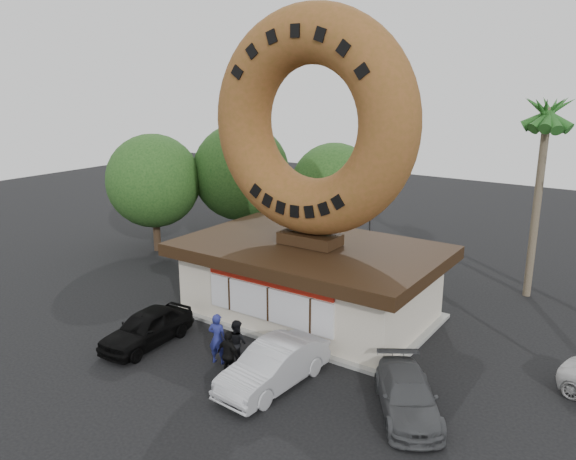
{
  "coord_description": "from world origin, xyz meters",
  "views": [
    {
      "loc": [
        12.43,
        -13.75,
        10.22
      ],
      "look_at": [
        0.22,
        4.0,
        4.42
      ],
      "focal_mm": 35.0,
      "sensor_mm": 36.0,
      "label": 1
    }
  ],
  "objects_px": {
    "person_right": "(229,355)",
    "car_grey": "(407,395)",
    "person_left": "(217,339)",
    "car_silver": "(274,365)",
    "street_lamp": "(375,180)",
    "person_center": "(237,343)",
    "giant_donut": "(311,123)",
    "car_black": "(147,328)",
    "donut_shop": "(309,278)"
  },
  "relations": [
    {
      "from": "person_center",
      "to": "car_black",
      "type": "relative_size",
      "value": 0.43
    },
    {
      "from": "person_left",
      "to": "person_right",
      "type": "bearing_deg",
      "value": 134.86
    },
    {
      "from": "donut_shop",
      "to": "person_left",
      "type": "relative_size",
      "value": 5.74
    },
    {
      "from": "person_right",
      "to": "car_black",
      "type": "xyz_separation_m",
      "value": [
        -4.42,
        0.19,
        -0.19
      ]
    },
    {
      "from": "giant_donut",
      "to": "person_center",
      "type": "xyz_separation_m",
      "value": [
        0.24,
        -5.36,
        -7.61
      ]
    },
    {
      "from": "person_left",
      "to": "person_center",
      "type": "relative_size",
      "value": 1.1
    },
    {
      "from": "giant_donut",
      "to": "person_left",
      "type": "distance_m",
      "value": 9.41
    },
    {
      "from": "giant_donut",
      "to": "person_center",
      "type": "relative_size",
      "value": 5.31
    },
    {
      "from": "car_silver",
      "to": "car_grey",
      "type": "distance_m",
      "value": 4.56
    },
    {
      "from": "person_center",
      "to": "person_right",
      "type": "bearing_deg",
      "value": 120.96
    },
    {
      "from": "person_right",
      "to": "donut_shop",
      "type": "bearing_deg",
      "value": -77.37
    },
    {
      "from": "person_center",
      "to": "car_black",
      "type": "height_order",
      "value": "person_center"
    },
    {
      "from": "car_black",
      "to": "car_grey",
      "type": "height_order",
      "value": "car_black"
    },
    {
      "from": "street_lamp",
      "to": "car_grey",
      "type": "bearing_deg",
      "value": -59.98
    },
    {
      "from": "person_right",
      "to": "car_grey",
      "type": "height_order",
      "value": "person_right"
    },
    {
      "from": "donut_shop",
      "to": "person_center",
      "type": "distance_m",
      "value": 5.42
    },
    {
      "from": "person_left",
      "to": "car_silver",
      "type": "xyz_separation_m",
      "value": [
        2.65,
        -0.12,
        -0.22
      ]
    },
    {
      "from": "person_center",
      "to": "person_right",
      "type": "height_order",
      "value": "person_right"
    },
    {
      "from": "car_silver",
      "to": "car_black",
      "type": "bearing_deg",
      "value": -172.98
    },
    {
      "from": "car_grey",
      "to": "car_black",
      "type": "bearing_deg",
      "value": 154.31
    },
    {
      "from": "person_left",
      "to": "car_grey",
      "type": "distance_m",
      "value": 7.15
    },
    {
      "from": "giant_donut",
      "to": "car_black",
      "type": "distance_m",
      "value": 10.57
    },
    {
      "from": "donut_shop",
      "to": "giant_donut",
      "type": "distance_m",
      "value": 6.72
    },
    {
      "from": "person_center",
      "to": "car_grey",
      "type": "relative_size",
      "value": 0.42
    },
    {
      "from": "street_lamp",
      "to": "person_center",
      "type": "height_order",
      "value": "street_lamp"
    },
    {
      "from": "donut_shop",
      "to": "street_lamp",
      "type": "relative_size",
      "value": 1.4
    },
    {
      "from": "donut_shop",
      "to": "street_lamp",
      "type": "distance_m",
      "value": 10.54
    },
    {
      "from": "street_lamp",
      "to": "car_grey",
      "type": "xyz_separation_m",
      "value": [
        8.5,
        -14.72,
        -3.87
      ]
    },
    {
      "from": "person_right",
      "to": "car_grey",
      "type": "relative_size",
      "value": 0.43
    },
    {
      "from": "person_left",
      "to": "car_silver",
      "type": "distance_m",
      "value": 2.66
    },
    {
      "from": "giant_donut",
      "to": "street_lamp",
      "type": "bearing_deg",
      "value": 100.51
    },
    {
      "from": "person_left",
      "to": "person_center",
      "type": "height_order",
      "value": "person_left"
    },
    {
      "from": "street_lamp",
      "to": "person_right",
      "type": "height_order",
      "value": "street_lamp"
    },
    {
      "from": "person_center",
      "to": "car_silver",
      "type": "distance_m",
      "value": 2.02
    },
    {
      "from": "person_left",
      "to": "car_grey",
      "type": "bearing_deg",
      "value": 172.61
    },
    {
      "from": "car_black",
      "to": "car_grey",
      "type": "relative_size",
      "value": 0.99
    },
    {
      "from": "giant_donut",
      "to": "car_grey",
      "type": "height_order",
      "value": "giant_donut"
    },
    {
      "from": "donut_shop",
      "to": "giant_donut",
      "type": "relative_size",
      "value": 1.19
    },
    {
      "from": "donut_shop",
      "to": "car_black",
      "type": "height_order",
      "value": "donut_shop"
    },
    {
      "from": "giant_donut",
      "to": "person_right",
      "type": "xyz_separation_m",
      "value": [
        0.66,
        -6.28,
        -7.59
      ]
    },
    {
      "from": "car_silver",
      "to": "giant_donut",
      "type": "bearing_deg",
      "value": 114.93
    },
    {
      "from": "giant_donut",
      "to": "person_center",
      "type": "height_order",
      "value": "giant_donut"
    },
    {
      "from": "donut_shop",
      "to": "car_black",
      "type": "xyz_separation_m",
      "value": [
        -3.76,
        -6.08,
        -1.06
      ]
    },
    {
      "from": "car_black",
      "to": "car_grey",
      "type": "bearing_deg",
      "value": 4.22
    },
    {
      "from": "person_center",
      "to": "person_right",
      "type": "relative_size",
      "value": 0.98
    },
    {
      "from": "person_left",
      "to": "car_grey",
      "type": "relative_size",
      "value": 0.47
    },
    {
      "from": "street_lamp",
      "to": "person_center",
      "type": "distance_m",
      "value": 15.92
    },
    {
      "from": "donut_shop",
      "to": "car_silver",
      "type": "xyz_separation_m",
      "value": [
        2.22,
        -5.75,
        -1.01
      ]
    },
    {
      "from": "car_silver",
      "to": "street_lamp",
      "type": "bearing_deg",
      "value": 108.41
    },
    {
      "from": "donut_shop",
      "to": "car_black",
      "type": "distance_m",
      "value": 7.22
    }
  ]
}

